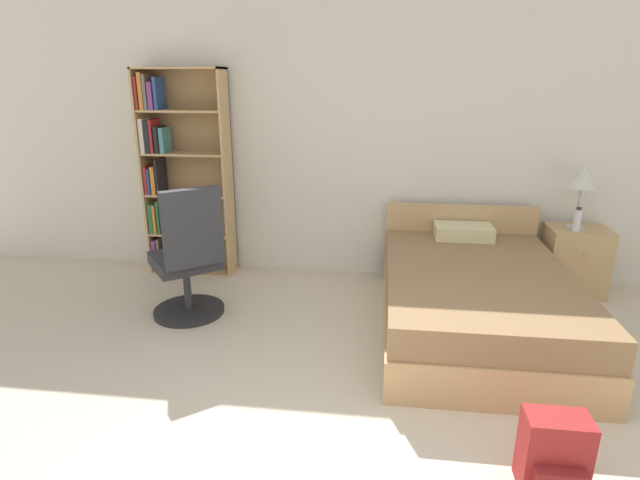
# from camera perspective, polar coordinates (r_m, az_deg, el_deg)

# --- Properties ---
(wall_back) EXTENTS (9.00, 0.06, 2.60)m
(wall_back) POSITION_cam_1_polar(r_m,az_deg,el_deg) (4.77, 7.67, 11.08)
(wall_back) COLOR silver
(wall_back) RESTS_ON ground_plane
(bookshelf) EXTENTS (0.82, 0.29, 1.96)m
(bookshelf) POSITION_cam_1_polar(r_m,az_deg,el_deg) (5.03, -16.04, 7.08)
(bookshelf) COLOR tan
(bookshelf) RESTS_ON ground_plane
(bed) EXTENTS (1.36, 2.07, 0.75)m
(bed) POSITION_cam_1_polar(r_m,az_deg,el_deg) (4.05, 17.14, -6.12)
(bed) COLOR tan
(bed) RESTS_ON ground_plane
(office_chair) EXTENTS (0.71, 0.72, 1.10)m
(office_chair) POSITION_cam_1_polar(r_m,az_deg,el_deg) (4.06, -14.79, -2.48)
(office_chair) COLOR #232326
(office_chair) RESTS_ON ground_plane
(nightstand) EXTENTS (0.51, 0.40, 0.61)m
(nightstand) POSITION_cam_1_polar(r_m,az_deg,el_deg) (5.02, 27.06, -2.11)
(nightstand) COLOR tan
(nightstand) RESTS_ON ground_plane
(table_lamp) EXTENTS (0.28, 0.28, 0.56)m
(table_lamp) POSITION_cam_1_polar(r_m,az_deg,el_deg) (4.79, 27.85, 6.24)
(table_lamp) COLOR #B2B2B7
(table_lamp) RESTS_ON nightstand
(water_bottle) EXTENTS (0.06, 0.06, 0.21)m
(water_bottle) POSITION_cam_1_polar(r_m,az_deg,el_deg) (4.80, 27.32, 2.07)
(water_bottle) COLOR silver
(water_bottle) RESTS_ON nightstand
(backpack_red) EXTENTS (0.29, 0.24, 0.39)m
(backpack_red) POSITION_cam_1_polar(r_m,az_deg,el_deg) (2.75, 25.19, -21.44)
(backpack_red) COLOR maroon
(backpack_red) RESTS_ON ground_plane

